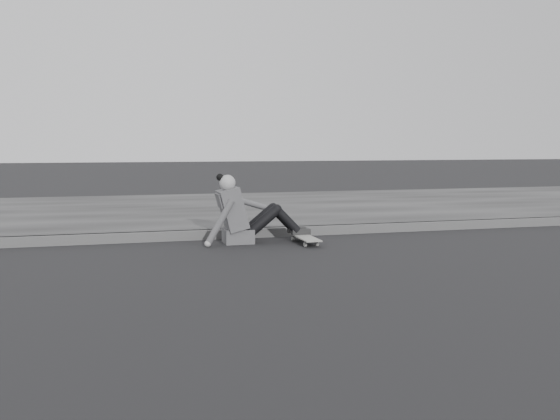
{
  "coord_description": "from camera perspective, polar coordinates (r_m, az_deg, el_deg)",
  "views": [
    {
      "loc": [
        -3.73,
        -5.47,
        1.23
      ],
      "look_at": [
        -1.88,
        1.26,
        0.5
      ],
      "focal_mm": 40.0,
      "sensor_mm": 36.0,
      "label": 1
    }
  ],
  "objects": [
    {
      "name": "seated_woman",
      "position": [
        7.84,
        -3.39,
        -0.4
      ],
      "size": [
        1.38,
        0.46,
        0.88
      ],
      "color": "#4A4A4C",
      "rests_on": "ground"
    },
    {
      "name": "sidewalk",
      "position": [
        11.74,
        3.22,
        0.26
      ],
      "size": [
        24.0,
        6.0,
        0.12
      ],
      "primitive_type": "cube",
      "color": "#343434",
      "rests_on": "ground"
    },
    {
      "name": "curb",
      "position": [
        8.95,
        9.41,
        -1.61
      ],
      "size": [
        24.0,
        0.16,
        0.12
      ],
      "primitive_type": "cube",
      "color": "#484848",
      "rests_on": "ground"
    },
    {
      "name": "skateboard",
      "position": [
        7.82,
        2.27,
        -2.54
      ],
      "size": [
        0.2,
        0.78,
        0.09
      ],
      "color": "gray",
      "rests_on": "ground"
    },
    {
      "name": "ground",
      "position": [
        6.73,
        18.66,
        -4.87
      ],
      "size": [
        80.0,
        80.0,
        0.0
      ],
      "primitive_type": "plane",
      "color": "black",
      "rests_on": "ground"
    }
  ]
}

